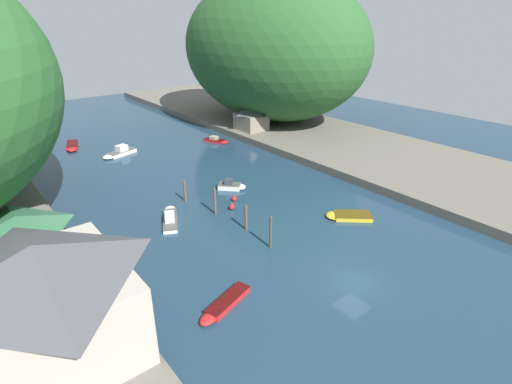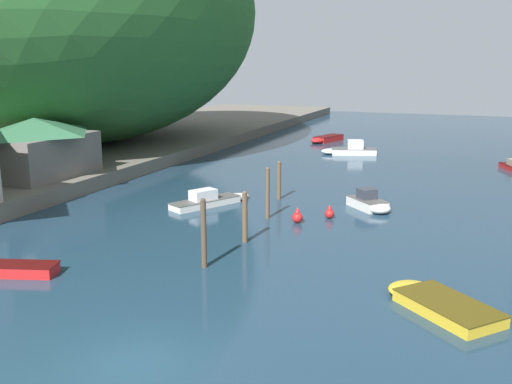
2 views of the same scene
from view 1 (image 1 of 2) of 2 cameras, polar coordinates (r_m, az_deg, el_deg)
The scene contains 20 objects.
water_surface at distance 55.75m, azimuth -10.90°, elevation 2.09°, with size 130.00×130.00×0.00m, color #1E384C.
right_bank at distance 71.75m, azimuth 8.87°, elevation 7.75°, with size 22.00×120.00×1.14m.
hillside_right at distance 79.85m, azimuth 2.35°, elevation 19.82°, with size 29.09×40.72×26.60m.
waterfront_building at distance 27.49m, azimuth -27.93°, elevation -13.43°, with size 9.86×10.73×7.74m.
boathouse_shed at distance 39.01m, azimuth -30.50°, elevation -5.72°, with size 6.31×8.46×4.31m.
right_bank_cottage at distance 73.09m, azimuth -0.70°, elevation 10.72°, with size 4.79×5.56×4.55m.
boat_open_rowboat at distance 31.73m, azimuth -4.74°, elevation -15.85°, with size 5.48×2.78×0.52m.
boat_far_right_bank at distance 66.80m, azimuth -19.02°, elevation 5.34°, with size 5.96×3.46×1.49m.
boat_navy_launch at distance 51.04m, azimuth -3.41°, elevation 0.88°, with size 3.52×3.53×1.30m.
boat_white_cruiser at distance 44.35m, azimuth -12.18°, elevation -3.57°, with size 4.11×6.19×1.14m.
boat_cabin_cruiser at distance 45.05m, azimuth 12.91°, elevation -3.33°, with size 5.10×4.85×0.50m.
boat_moored_right at distance 70.35m, azimuth -5.65°, elevation 7.35°, with size 3.15×4.87×0.95m.
boat_near_quay at distance 73.23m, azimuth -24.78°, elevation 5.93°, with size 3.23×5.85×0.68m.
mooring_post_nearest at distance 37.93m, azimuth 2.10°, elevation -5.73°, with size 0.27×0.27×3.37m.
mooring_post_second at distance 41.10m, azimuth -1.43°, elevation -3.63°, with size 0.28×0.28×2.82m.
mooring_post_middle at distance 44.37m, azimuth -5.89°, elevation -1.27°, with size 0.27×0.27×3.20m.
mooring_post_fourth at distance 47.94m, azimuth -10.15°, elevation 0.16°, with size 0.29×0.29×2.72m.
channel_buoy_near at distance 47.75m, azimuth -3.15°, elevation -0.93°, with size 0.58×0.58×0.88m.
channel_buoy_far at distance 45.69m, azimuth -3.48°, elevation -2.11°, with size 0.65×0.65×0.98m.
person_on_quay at distance 29.44m, azimuth -18.99°, elevation -16.38°, with size 0.27×0.41×1.69m.
Camera 1 is at (-23.57, -16.10, 20.68)m, focal length 28.00 mm.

